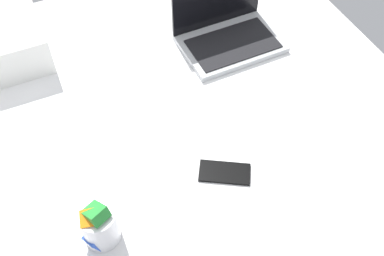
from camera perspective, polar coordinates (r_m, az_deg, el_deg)
name	(u,v)px	position (r cm, az deg, el deg)	size (l,w,h in cm)	color
bed_mattress	(128,144)	(145.65, -7.84, -1.94)	(180.00, 140.00, 18.00)	white
laptop	(227,31)	(160.96, 4.32, 11.86)	(33.55, 23.79, 23.00)	#B7BABC
snack_cup	(99,225)	(115.13, -11.34, -11.65)	(9.66, 9.00, 14.34)	silver
cell_phone	(225,172)	(127.44, 4.04, -5.48)	(6.80, 14.00, 0.80)	black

